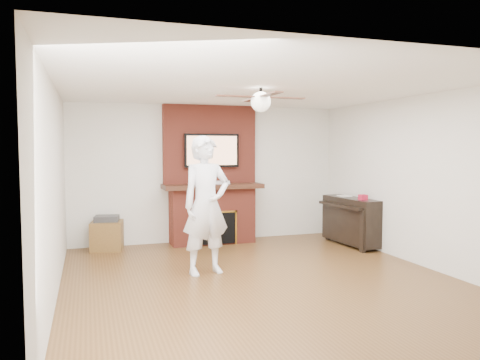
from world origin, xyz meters
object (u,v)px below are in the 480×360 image
object	(u,v)px
fireplace	(211,188)
side_table	(107,234)
person	(206,205)
piano	(351,220)

from	to	relation	value
fireplace	side_table	bearing A→B (deg)	-177.92
person	side_table	world-z (taller)	person
fireplace	person	xyz separation A→B (m)	(-0.60, -2.04, -0.05)
fireplace	piano	xyz separation A→B (m)	(2.29, -1.02, -0.54)
piano	side_table	bearing A→B (deg)	162.50
side_table	piano	bearing A→B (deg)	-3.16
fireplace	person	world-z (taller)	fireplace
side_table	piano	size ratio (longest dim) A/B	0.44
side_table	person	bearing A→B (deg)	-47.96
fireplace	person	bearing A→B (deg)	-106.41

